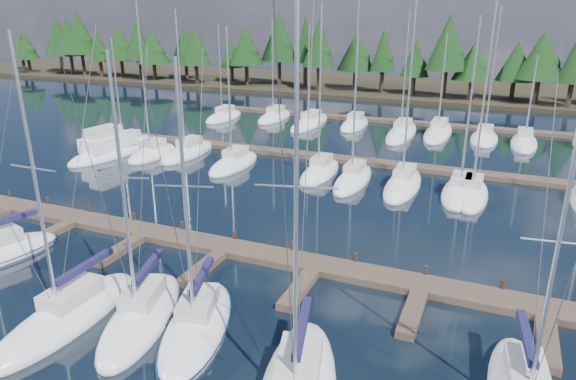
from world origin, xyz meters
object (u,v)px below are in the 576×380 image
at_px(front_sailboat_4, 197,326).
at_px(motor_yacht_left, 109,150).
at_px(main_dock, 222,252).
at_px(front_sailboat_3, 142,316).
at_px(front_sailboat_2, 68,316).

bearing_deg(front_sailboat_4, motor_yacht_left, 137.77).
bearing_deg(main_dock, front_sailboat_3, -90.29).
relative_size(main_dock, motor_yacht_left, 4.23).
height_order(front_sailboat_2, front_sailboat_3, front_sailboat_2).
relative_size(front_sailboat_4, motor_yacht_left, 1.29).
bearing_deg(motor_yacht_left, front_sailboat_4, -42.23).
height_order(front_sailboat_2, motor_yacht_left, front_sailboat_2).
distance_m(main_dock, front_sailboat_4, 7.98).
bearing_deg(main_dock, front_sailboat_2, -110.14).
distance_m(front_sailboat_2, motor_yacht_left, 30.65).
height_order(front_sailboat_4, motor_yacht_left, front_sailboat_4).
xyz_separation_m(main_dock, motor_yacht_left, (-22.01, 15.18, 0.34)).
bearing_deg(front_sailboat_3, front_sailboat_2, -157.13).
bearing_deg(motor_yacht_left, front_sailboat_3, -46.22).
bearing_deg(motor_yacht_left, front_sailboat_2, -52.51).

